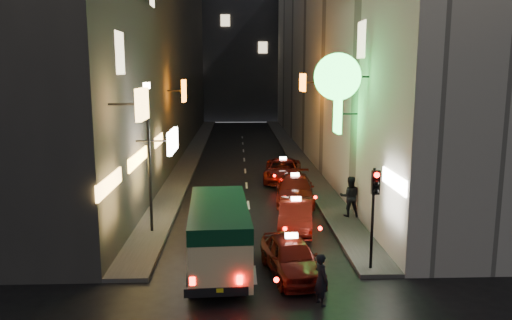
{
  "coord_description": "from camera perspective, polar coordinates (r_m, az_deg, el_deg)",
  "views": [
    {
      "loc": [
        -0.57,
        -7.48,
        6.8
      ],
      "look_at": [
        0.22,
        13.0,
        3.17
      ],
      "focal_mm": 35.0,
      "sensor_mm": 36.0,
      "label": 1
    }
  ],
  "objects": [
    {
      "name": "building_left",
      "position": [
        42.19,
        -12.68,
        12.81
      ],
      "size": [
        7.7,
        52.1,
        18.0
      ],
      "color": "#373432",
      "rests_on": "ground"
    },
    {
      "name": "building_right",
      "position": [
        42.41,
        9.68,
        12.89
      ],
      "size": [
        8.32,
        52.0,
        18.0
      ],
      "color": "#B3AFA4",
      "rests_on": "ground"
    },
    {
      "name": "building_far",
      "position": [
        73.6,
        -1.83,
        13.33
      ],
      "size": [
        30.0,
        10.0,
        22.0
      ],
      "primitive_type": "cube",
      "color": "#333338",
      "rests_on": "ground"
    },
    {
      "name": "sidewalk_left",
      "position": [
        42.18,
        -7.2,
        0.8
      ],
      "size": [
        1.5,
        52.0,
        0.15
      ],
      "primitive_type": "cube",
      "color": "#4B4845",
      "rests_on": "ground"
    },
    {
      "name": "sidewalk_right",
      "position": [
        42.3,
        4.35,
        0.88
      ],
      "size": [
        1.5,
        52.0,
        0.15
      ],
      "primitive_type": "cube",
      "color": "#4B4845",
      "rests_on": "ground"
    },
    {
      "name": "minibus",
      "position": [
        17.23,
        -4.24,
        -7.9
      ],
      "size": [
        2.2,
        5.6,
        2.37
      ],
      "color": "#F9DE9B",
      "rests_on": "ground"
    },
    {
      "name": "taxi_near",
      "position": [
        17.12,
        4.05,
        -10.62
      ],
      "size": [
        2.73,
        5.05,
        1.69
      ],
      "color": "#62120B",
      "rests_on": "ground"
    },
    {
      "name": "taxi_second",
      "position": [
        21.73,
        4.58,
        -6.07
      ],
      "size": [
        2.64,
        5.1,
        1.72
      ],
      "color": "#62120B",
      "rests_on": "ground"
    },
    {
      "name": "taxi_third",
      "position": [
        26.39,
        4.47,
        -3.08
      ],
      "size": [
        2.55,
        5.29,
        1.8
      ],
      "color": "#62120B",
      "rests_on": "ground"
    },
    {
      "name": "taxi_far",
      "position": [
        31.39,
        3.1,
        -0.97
      ],
      "size": [
        2.63,
        5.24,
        1.77
      ],
      "color": "#62120B",
      "rests_on": "ground"
    },
    {
      "name": "pedestrian_crossing",
      "position": [
        15.14,
        7.48,
        -13.01
      ],
      "size": [
        0.57,
        0.69,
        1.78
      ],
      "primitive_type": "imported",
      "rotation": [
        0.0,
        0.0,
        1.96
      ],
      "color": "black",
      "rests_on": "ground"
    },
    {
      "name": "pedestrian_sidewalk",
      "position": [
        23.57,
        10.67,
        -3.81
      ],
      "size": [
        0.85,
        0.57,
        2.15
      ],
      "primitive_type": "imported",
      "rotation": [
        0.0,
        0.0,
        3.05
      ],
      "color": "black",
      "rests_on": "sidewalk_right"
    },
    {
      "name": "traffic_light",
      "position": [
        17.09,
        13.39,
        -4.15
      ],
      "size": [
        0.26,
        0.43,
        3.5
      ],
      "color": "black",
      "rests_on": "sidewalk_right"
    },
    {
      "name": "lamp_post",
      "position": [
        21.02,
        -12.14,
        1.41
      ],
      "size": [
        0.28,
        0.28,
        6.22
      ],
      "color": "black",
      "rests_on": "sidewalk_left"
    }
  ]
}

